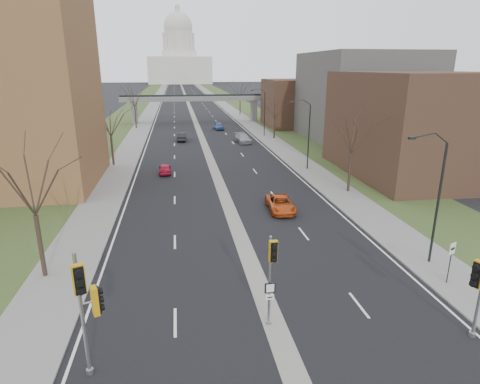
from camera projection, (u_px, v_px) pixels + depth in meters
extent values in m
plane|color=black|center=(280.00, 338.00, 19.41)|extent=(700.00, 700.00, 0.00)
cube|color=black|center=(187.00, 100.00, 160.85)|extent=(20.00, 600.00, 0.01)
cube|color=gray|center=(187.00, 100.00, 160.85)|extent=(1.20, 600.00, 0.02)
cube|color=gray|center=(217.00, 99.00, 162.61)|extent=(4.00, 600.00, 0.12)
cube|color=gray|center=(156.00, 100.00, 159.05)|extent=(4.00, 600.00, 0.12)
cube|color=#2D411E|center=(231.00, 99.00, 163.50)|extent=(8.00, 600.00, 0.10)
cube|color=#2D411E|center=(141.00, 100.00, 158.16)|extent=(8.00, 600.00, 0.10)
cube|color=#482D21|center=(419.00, 125.00, 47.58)|extent=(16.00, 20.00, 12.00)
cube|color=#4F4D48|center=(362.00, 97.00, 70.36)|extent=(18.00, 22.00, 15.00)
cube|color=#482D21|center=(299.00, 103.00, 87.19)|extent=(14.00, 14.00, 10.00)
cube|color=slate|center=(134.00, 113.00, 92.02)|extent=(1.20, 2.50, 5.00)
cube|color=slate|center=(254.00, 111.00, 96.17)|extent=(1.20, 2.50, 5.00)
cube|color=slate|center=(195.00, 99.00, 93.20)|extent=(34.00, 3.00, 1.00)
cube|color=black|center=(195.00, 96.00, 93.00)|extent=(34.00, 0.15, 0.50)
cube|color=beige|center=(180.00, 70.00, 318.16)|extent=(48.00, 42.00, 20.00)
cube|color=beige|center=(179.00, 54.00, 314.58)|extent=(26.00, 26.00, 5.00)
cylinder|color=beige|center=(179.00, 42.00, 311.89)|extent=(22.00, 22.00, 14.00)
sphere|color=beige|center=(178.00, 27.00, 308.61)|extent=(22.00, 22.00, 22.00)
cylinder|color=beige|center=(177.00, 11.00, 305.18)|extent=(3.60, 3.60, 4.50)
cylinder|color=black|center=(438.00, 205.00, 25.59)|extent=(0.16, 0.16, 8.00)
cube|color=black|center=(413.00, 138.00, 23.95)|extent=(0.45, 0.18, 0.14)
cylinder|color=black|center=(309.00, 137.00, 50.11)|extent=(0.16, 0.16, 8.00)
cube|color=black|center=(292.00, 102.00, 48.47)|extent=(0.45, 0.18, 0.14)
cylinder|color=black|center=(265.00, 114.00, 74.62)|extent=(0.16, 0.16, 8.00)
cube|color=black|center=(253.00, 90.00, 72.98)|extent=(0.45, 0.18, 0.14)
cylinder|color=#382B21|center=(41.00, 246.00, 24.40)|extent=(0.28, 0.28, 4.00)
cylinder|color=#382B21|center=(112.00, 151.00, 52.72)|extent=(0.28, 0.28, 3.75)
cylinder|color=#382B21|center=(136.00, 118.00, 84.71)|extent=(0.28, 0.28, 4.25)
cylinder|color=#382B21|center=(349.00, 172.00, 41.45)|extent=(0.28, 0.28, 4.00)
cylinder|color=#382B21|center=(274.00, 129.00, 72.64)|extent=(0.28, 0.28, 3.50)
cylinder|color=#382B21|center=(240.00, 106.00, 110.25)|extent=(0.28, 0.28, 4.25)
cylinder|color=gray|center=(82.00, 316.00, 16.32)|extent=(0.15, 0.15, 5.67)
cylinder|color=gray|center=(90.00, 371.00, 17.13)|extent=(0.31, 0.31, 0.22)
cube|color=#BF860B|center=(79.00, 279.00, 15.28)|extent=(0.58, 0.57, 1.25)
cube|color=#BF860B|center=(95.00, 301.00, 16.42)|extent=(0.57, 0.58, 1.25)
cylinder|color=gray|center=(270.00, 282.00, 19.72)|extent=(0.13, 0.13, 4.86)
cylinder|color=gray|center=(269.00, 322.00, 20.42)|extent=(0.26, 0.26, 0.19)
cube|color=#BF860B|center=(273.00, 251.00, 18.73)|extent=(0.41, 0.39, 1.08)
cube|color=black|center=(269.00, 287.00, 19.80)|extent=(0.56, 0.07, 0.56)
cube|color=silver|center=(269.00, 296.00, 19.96)|extent=(0.42, 0.06, 0.28)
cylinder|color=gray|center=(472.00, 334.00, 19.48)|extent=(0.32, 0.32, 0.23)
cube|color=#BF860B|center=(478.00, 274.00, 18.18)|extent=(0.60, 0.62, 1.32)
cylinder|color=black|center=(449.00, 266.00, 23.80)|extent=(0.06, 0.06, 2.26)
cube|color=silver|center=(452.00, 248.00, 23.46)|extent=(0.53, 0.26, 0.72)
imported|color=#AB132D|center=(165.00, 169.00, 49.14)|extent=(1.53, 3.65, 1.23)
imported|color=black|center=(182.00, 137.00, 70.91)|extent=(1.79, 4.53, 1.47)
imported|color=#BA4413|center=(281.00, 204.00, 36.39)|extent=(2.44, 4.88, 1.33)
imported|color=gray|center=(243.00, 138.00, 69.25)|extent=(2.62, 5.33, 1.49)
imported|color=#2B4A81|center=(218.00, 126.00, 83.69)|extent=(2.08, 4.45, 1.48)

